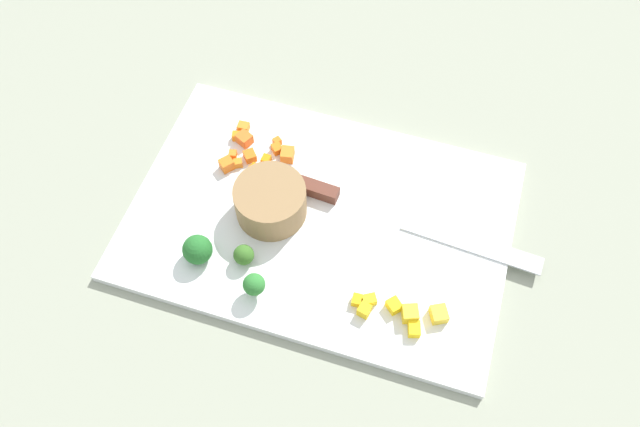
{
  "coord_description": "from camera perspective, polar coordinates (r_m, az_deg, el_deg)",
  "views": [
    {
      "loc": [
        -0.12,
        0.39,
        0.71
      ],
      "look_at": [
        0.0,
        0.0,
        0.02
      ],
      "focal_mm": 35.13,
      "sensor_mm": 36.0,
      "label": 1
    }
  ],
  "objects": [
    {
      "name": "carrot_dice_4",
      "position": [
        0.88,
        -6.9,
        6.77
      ],
      "size": [
        0.02,
        0.02,
        0.02
      ],
      "primitive_type": "cube",
      "rotation": [
        0.0,
        0.0,
        1.12
      ],
      "color": "orange",
      "rests_on": "cutting_board"
    },
    {
      "name": "pepper_dice_3",
      "position": [
        0.75,
        8.2,
        -9.02
      ],
      "size": [
        0.02,
        0.02,
        0.02
      ],
      "primitive_type": "cube",
      "rotation": [
        0.0,
        0.0,
        0.36
      ],
      "color": "yellow",
      "rests_on": "cutting_board"
    },
    {
      "name": "chef_knife",
      "position": [
        0.81,
        4.42,
        0.53
      ],
      "size": [
        0.34,
        0.04,
        0.02
      ],
      "rotation": [
        0.0,
        0.0,
        3.07
      ],
      "color": "silver",
      "rests_on": "cutting_board"
    },
    {
      "name": "pepper_dice_2",
      "position": [
        0.75,
        10.77,
        -9.0
      ],
      "size": [
        0.03,
        0.03,
        0.01
      ],
      "primitive_type": "cube",
      "rotation": [
        0.0,
        0.0,
        2.05
      ],
      "color": "yellow",
      "rests_on": "cutting_board"
    },
    {
      "name": "carrot_dice_8",
      "position": [
        0.85,
        -8.5,
        4.45
      ],
      "size": [
        0.02,
        0.02,
        0.02
      ],
      "primitive_type": "cube",
      "rotation": [
        0.0,
        0.0,
        2.46
      ],
      "color": "orange",
      "rests_on": "cutting_board"
    },
    {
      "name": "pepper_dice_5",
      "position": [
        0.74,
        4.06,
        -8.79
      ],
      "size": [
        0.02,
        0.02,
        0.02
      ],
      "primitive_type": "cube",
      "rotation": [
        0.0,
        0.0,
        1.36
      ],
      "color": "yellow",
      "rests_on": "cutting_board"
    },
    {
      "name": "carrot_dice_11",
      "position": [
        0.86,
        -7.94,
        5.34
      ],
      "size": [
        0.01,
        0.01,
        0.01
      ],
      "primitive_type": "cube",
      "rotation": [
        0.0,
        0.0,
        0.24
      ],
      "color": "orange",
      "rests_on": "cutting_board"
    },
    {
      "name": "cutting_board",
      "position": [
        0.81,
        -0.0,
        -0.57
      ],
      "size": [
        0.48,
        0.33,
        0.01
      ],
      "primitive_type": "cube",
      "color": "white",
      "rests_on": "ground_plane"
    },
    {
      "name": "carrot_dice_5",
      "position": [
        0.85,
        -2.98,
        5.38
      ],
      "size": [
        0.02,
        0.02,
        0.02
      ],
      "primitive_type": "cube",
      "rotation": [
        0.0,
        0.0,
        0.18
      ],
      "color": "orange",
      "rests_on": "cutting_board"
    },
    {
      "name": "carrot_dice_1",
      "position": [
        0.86,
        -6.41,
        5.24
      ],
      "size": [
        0.02,
        0.02,
        0.01
      ],
      "primitive_type": "cube",
      "rotation": [
        0.0,
        0.0,
        0.71
      ],
      "color": "orange",
      "rests_on": "cutting_board"
    },
    {
      "name": "ground_plane",
      "position": [
        0.82,
        -0.0,
        -0.79
      ],
      "size": [
        4.0,
        4.0,
        0.0
      ],
      "primitive_type": "plane",
      "color": "gray"
    },
    {
      "name": "pepper_dice_0",
      "position": [
        0.75,
        3.36,
        -7.88
      ],
      "size": [
        0.01,
        0.01,
        0.01
      ],
      "primitive_type": "cube",
      "rotation": [
        0.0,
        0.0,
        1.63
      ],
      "color": "yellow",
      "rests_on": "cutting_board"
    },
    {
      "name": "broccoli_floret_2",
      "position": [
        0.77,
        -6.96,
        -3.77
      ],
      "size": [
        0.03,
        0.03,
        0.03
      ],
      "color": "#8EAE57",
      "rests_on": "cutting_board"
    },
    {
      "name": "broccoli_floret_0",
      "position": [
        0.78,
        -11.09,
        -3.26
      ],
      "size": [
        0.04,
        0.04,
        0.04
      ],
      "color": "#81BA5F",
      "rests_on": "cutting_board"
    },
    {
      "name": "carrot_dice_9",
      "position": [
        0.84,
        -5.96,
        3.93
      ],
      "size": [
        0.02,
        0.02,
        0.01
      ],
      "primitive_type": "cube",
      "rotation": [
        0.0,
        0.0,
        1.2
      ],
      "color": "orange",
      "rests_on": "cutting_board"
    },
    {
      "name": "carrot_dice_0",
      "position": [
        0.88,
        -7.56,
        6.99
      ],
      "size": [
        0.01,
        0.01,
        0.01
      ],
      "primitive_type": "cube",
      "rotation": [
        0.0,
        0.0,
        0.24
      ],
      "color": "orange",
      "rests_on": "cutting_board"
    },
    {
      "name": "pepper_dice_4",
      "position": [
        0.75,
        4.51,
        -7.84
      ],
      "size": [
        0.02,
        0.02,
        0.01
      ],
      "primitive_type": "cube",
      "rotation": [
        0.0,
        0.0,
        0.53
      ],
      "color": "yellow",
      "rests_on": "cutting_board"
    },
    {
      "name": "pepper_dice_6",
      "position": [
        0.75,
        6.76,
        -8.33
      ],
      "size": [
        0.02,
        0.02,
        0.01
      ],
      "primitive_type": "cube",
      "rotation": [
        0.0,
        0.0,
        2.4
      ],
      "color": "yellow",
      "rests_on": "cutting_board"
    },
    {
      "name": "carrot_dice_10",
      "position": [
        0.87,
        -3.93,
        6.55
      ],
      "size": [
        0.01,
        0.01,
        0.01
      ],
      "primitive_type": "cube",
      "rotation": [
        0.0,
        0.0,
        2.49
      ],
      "color": "orange",
      "rests_on": "cutting_board"
    },
    {
      "name": "carrot_dice_6",
      "position": [
        0.89,
        -6.99,
        7.81
      ],
      "size": [
        0.02,
        0.01,
        0.01
      ],
      "primitive_type": "cube",
      "rotation": [
        0.0,
        0.0,
        1.63
      ],
      "color": "orange",
      "rests_on": "cutting_board"
    },
    {
      "name": "carrot_dice_7",
      "position": [
        0.86,
        -7.47,
        4.57
      ],
      "size": [
        0.01,
        0.01,
        0.01
      ],
      "primitive_type": "cube",
      "rotation": [
        0.0,
        0.0,
        2.09
      ],
      "color": "orange",
      "rests_on": "cutting_board"
    },
    {
      "name": "prep_bowl",
      "position": [
        0.79,
        -4.53,
        1.12
      ],
      "size": [
        0.09,
        0.09,
        0.05
      ],
      "primitive_type": "cylinder",
      "color": "olive",
      "rests_on": "cutting_board"
    },
    {
      "name": "broccoli_floret_1",
      "position": [
        0.74,
        -6.02,
        -6.48
      ],
      "size": [
        0.03,
        0.03,
        0.04
      ],
      "color": "#81BE64",
      "rests_on": "cutting_board"
    },
    {
      "name": "carrot_dice_3",
      "position": [
        0.85,
        -4.93,
        4.91
      ],
      "size": [
        0.01,
        0.01,
        0.01
      ],
      "primitive_type": "cube",
      "rotation": [
        0.0,
        0.0,
        1.52
      ],
      "color": "orange",
      "rests_on": "cutting_board"
    },
    {
      "name": "pepper_dice_1",
      "position": [
        0.74,
        8.57,
        -10.37
      ],
      "size": [
        0.02,
        0.02,
        0.01
      ],
      "primitive_type": "cube",
      "rotation": [
        0.0,
        0.0,
        0.27
      ],
      "color": "yellow",
      "rests_on": "cutting_board"
    },
    {
      "name": "carrot_dice_2",
      "position": [
        0.86,
        -3.94,
        5.91
      ],
      "size": [
        0.02,
        0.02,
        0.01
      ],
      "primitive_type": "cube",
      "rotation": [
        0.0,
        0.0,
        2.36
      ],
      "color": "orange",
      "rests_on": "cutting_board"
    }
  ]
}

